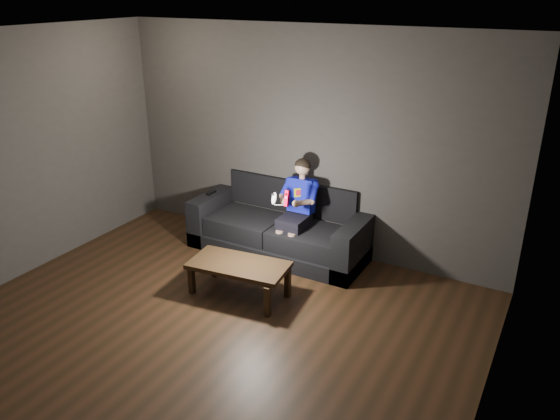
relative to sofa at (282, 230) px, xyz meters
The scene contains 10 objects.
floor 2.24m from the sofa, 84.90° to the right, with size 5.00×5.00×0.00m, color black.
back_wall 1.13m from the sofa, 55.10° to the left, with size 5.00×0.04×2.70m, color #393532.
right_wall 3.65m from the sofa, 39.41° to the right, with size 0.04×5.00×2.70m, color #393532.
ceiling 3.29m from the sofa, 84.90° to the right, with size 5.00×5.00×0.02m, color silver.
sofa is the anchor object (origin of this frame).
child 0.51m from the sofa, 13.14° to the right, with size 0.46×0.56×1.12m.
wii_remote_red 0.88m from the sofa, 55.73° to the right, with size 0.05×0.07×0.18m.
nunchuk_white 0.80m from the sofa, 70.46° to the right, with size 0.07×0.10×0.15m.
wii_remote_black 1.04m from the sofa, behind, with size 0.04×0.16×0.03m.
coffee_table 1.17m from the sofa, 83.85° to the right, with size 1.09×0.64×0.38m.
Camera 1 is at (2.77, -3.17, 3.08)m, focal length 35.00 mm.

